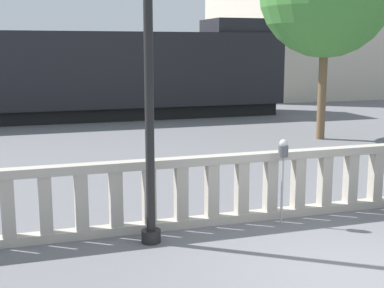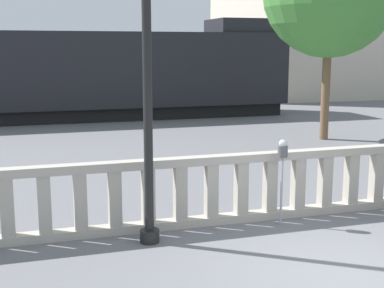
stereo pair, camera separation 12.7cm
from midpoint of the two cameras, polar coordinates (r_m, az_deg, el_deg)
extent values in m
plane|color=slate|center=(7.60, 16.35, -13.19)|extent=(160.00, 160.00, 0.00)
cube|color=#ADA599|center=(9.61, 7.89, -7.40)|extent=(17.35, 0.24, 0.14)
cube|color=#ADA599|center=(9.35, 8.05, -1.26)|extent=(17.35, 0.24, 0.14)
cube|color=#ADA599|center=(8.57, -19.44, -6.44)|extent=(0.20, 0.20, 0.91)
cube|color=#ADA599|center=(8.56, -15.79, -6.24)|extent=(0.20, 0.20, 0.91)
cube|color=#ADA599|center=(8.60, -12.14, -6.02)|extent=(0.20, 0.20, 0.91)
cube|color=#ADA599|center=(8.66, -8.55, -5.77)|extent=(0.20, 0.20, 0.91)
cube|color=#ADA599|center=(8.76, -5.02, -5.51)|extent=(0.20, 0.20, 0.91)
cube|color=#ADA599|center=(8.89, -1.59, -5.24)|extent=(0.20, 0.20, 0.91)
cube|color=#ADA599|center=(9.05, 1.73, -4.95)|extent=(0.20, 0.20, 0.91)
cube|color=#ADA599|center=(9.25, 4.92, -4.66)|extent=(0.20, 0.20, 0.91)
cube|color=#ADA599|center=(9.47, 7.97, -4.37)|extent=(0.20, 0.20, 0.91)
cube|color=#ADA599|center=(9.71, 10.87, -4.09)|extent=(0.20, 0.20, 0.91)
cube|color=#ADA599|center=(9.98, 13.62, -3.80)|extent=(0.20, 0.20, 0.91)
cube|color=#ADA599|center=(10.27, 16.21, -3.53)|extent=(0.20, 0.20, 0.91)
cube|color=#ADA599|center=(10.58, 18.66, -3.26)|extent=(0.20, 0.20, 0.91)
cylinder|color=black|center=(8.40, -4.82, -9.75)|extent=(0.30, 0.30, 0.20)
cylinder|color=black|center=(7.90, -5.11, 8.46)|extent=(0.14, 0.14, 5.05)
cylinder|color=#99999E|center=(9.17, 9.19, -4.94)|extent=(0.04, 0.04, 1.17)
cylinder|color=#4C4C51|center=(9.02, 9.31, -0.76)|extent=(0.17, 0.17, 0.19)
sphere|color=#B2B7BC|center=(9.00, 9.34, 0.05)|extent=(0.14, 0.14, 0.14)
cube|color=black|center=(22.62, -16.54, 3.01)|extent=(20.50, 2.25, 0.55)
cube|color=black|center=(22.48, -16.77, 7.55)|extent=(20.92, 2.81, 3.03)
cube|color=black|center=(24.39, 5.05, 12.39)|extent=(3.00, 2.53, 0.60)
cube|color=beige|center=(35.02, 11.76, 14.47)|extent=(9.77, 9.32, 11.30)
cylinder|color=brown|center=(17.88, 13.51, 5.53)|extent=(0.27, 0.27, 3.16)
camera|label=1|loc=(0.06, -90.37, -0.07)|focal=50.00mm
camera|label=2|loc=(0.06, 89.63, 0.07)|focal=50.00mm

